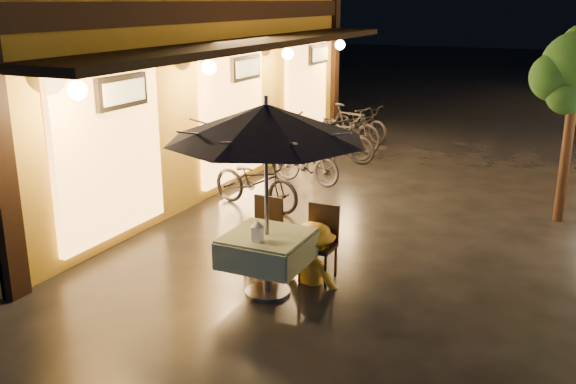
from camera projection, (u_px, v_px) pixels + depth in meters
The scene contains 15 objects.
ground at pixel (320, 305), 7.66m from camera, with size 90.00×90.00×0.00m, color black.
cafe_table at pixel (267, 249), 7.80m from camera, with size 0.99×0.99×0.78m.
patio_umbrella at pixel (266, 122), 7.35m from camera, with size 2.38×2.38×2.46m.
cafe_chair_left at pixel (265, 229), 8.62m from camera, with size 0.42×0.42×0.97m.
cafe_chair_right at pixel (320, 238), 8.29m from camera, with size 0.42×0.42×0.97m.
table_lantern at pixel (258, 230), 7.49m from camera, with size 0.16×0.16×0.25m.
person_orange at pixel (265, 223), 8.41m from camera, with size 0.67×0.52×1.37m, color #C45B0F.
person_yellow at pixel (314, 224), 8.12m from camera, with size 1.00×0.57×1.54m, color yellow.
bicycle_0 at pixel (256, 181), 11.12m from camera, with size 0.63×1.82×0.96m, color black.
bicycle_1 at pixel (306, 161), 12.60m from camera, with size 0.43×1.51×0.91m, color black.
bicycle_2 at pixel (301, 150), 13.74m from camera, with size 0.55×1.59×0.83m, color black.
bicycle_3 at pixel (338, 140), 14.41m from camera, with size 0.45×1.61×0.97m, color black.
bicycle_4 at pixel (338, 139), 14.42m from camera, with size 0.65×1.86×0.98m, color black.
bicycle_5 at pixel (349, 128), 15.36m from camera, with size 0.52×1.86×1.12m, color black.
bicycle_6 at pixel (360, 123), 16.50m from camera, with size 0.62×1.77×0.93m, color black.
Camera 1 is at (2.60, -6.46, 3.50)m, focal length 40.00 mm.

